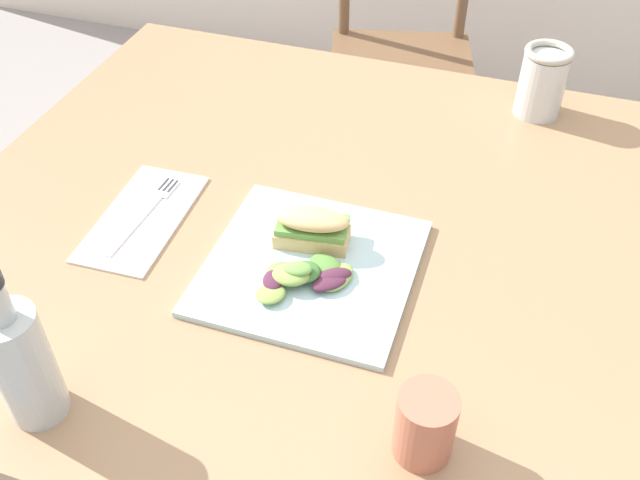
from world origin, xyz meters
name	(u,v)px	position (x,y,z in m)	size (l,w,h in m)	color
dining_table	(319,278)	(-0.08, 0.07, 0.62)	(1.11, 0.99, 0.74)	#997551
chair_wooden_far	(401,57)	(-0.19, 1.13, 0.45)	(0.49, 0.49, 0.87)	brown
plate_lunch	(311,267)	(-0.06, -0.03, 0.74)	(0.28, 0.28, 0.01)	silver
sandwich_half_front	(312,227)	(-0.07, 0.01, 0.78)	(0.11, 0.07, 0.06)	#DBB270
salad_mixed_greens	(306,275)	(-0.05, -0.07, 0.76)	(0.12, 0.13, 0.03)	#6B9E47
napkin_folded	(143,218)	(-0.33, -0.01, 0.74)	(0.12, 0.23, 0.00)	silver
fork_on_napkin	(148,209)	(-0.33, 0.01, 0.75)	(0.03, 0.19, 0.00)	silver
bottle_cold_brew	(24,368)	(-0.28, -0.34, 0.81)	(0.07, 0.07, 0.21)	black
mason_jar_iced_tea	(542,85)	(0.19, 0.47, 0.80)	(0.08, 0.08, 0.12)	#C67528
cup_extra_side	(425,425)	(0.15, -0.26, 0.78)	(0.06, 0.06, 0.09)	#B2664C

